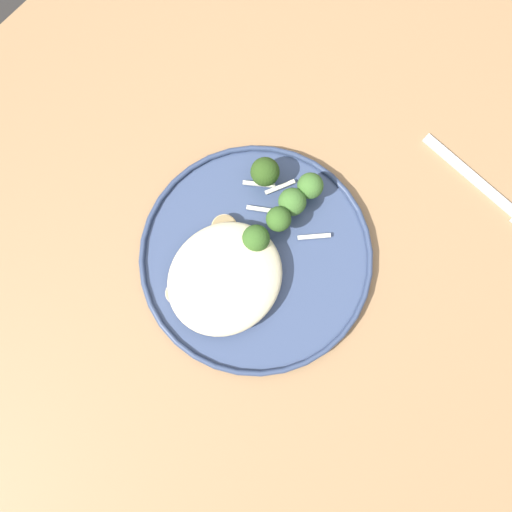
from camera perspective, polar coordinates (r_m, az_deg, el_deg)
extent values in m
plane|color=#2D2B28|center=(1.45, 1.60, -4.95)|extent=(6.00, 6.00, 0.00)
cube|color=#9E754C|center=(0.74, 3.15, -0.09)|extent=(1.40, 1.00, 0.04)
cylinder|color=#38476B|center=(0.71, 0.00, -0.21)|extent=(0.29, 0.29, 0.01)
torus|color=#334162|center=(0.70, 0.00, -0.09)|extent=(0.29, 0.29, 0.01)
ellipsoid|color=beige|center=(0.68, -3.13, -2.24)|extent=(0.15, 0.13, 0.04)
cylinder|color=beige|center=(0.69, -2.97, -1.99)|extent=(0.03, 0.03, 0.01)
cylinder|color=#988766|center=(0.69, -3.00, -1.91)|extent=(0.03, 0.03, 0.00)
cylinder|color=beige|center=(0.69, -3.38, -5.44)|extent=(0.03, 0.03, 0.01)
cylinder|color=#988766|center=(0.68, -3.42, -5.39)|extent=(0.03, 0.03, 0.00)
cylinder|color=#DBB77A|center=(0.70, -3.18, 2.84)|extent=(0.03, 0.03, 0.01)
cylinder|color=#8E774F|center=(0.70, -3.20, 2.96)|extent=(0.03, 0.03, 0.00)
cylinder|color=beige|center=(0.69, -7.85, -3.75)|extent=(0.03, 0.03, 0.02)
cylinder|color=#988766|center=(0.69, -7.95, -3.67)|extent=(0.03, 0.03, 0.00)
cylinder|color=#7A994C|center=(0.72, 5.31, 6.55)|extent=(0.02, 0.02, 0.02)
sphere|color=#42702D|center=(0.70, 5.46, 7.01)|extent=(0.03, 0.03, 0.03)
cylinder|color=#89A356|center=(0.70, 2.20, 3.27)|extent=(0.02, 0.02, 0.02)
sphere|color=#386023|center=(0.68, 2.28, 3.72)|extent=(0.03, 0.03, 0.03)
cylinder|color=#7A994C|center=(0.72, 0.88, 7.88)|extent=(0.02, 0.02, 0.02)
sphere|color=#2D4C19|center=(0.70, 0.91, 8.43)|extent=(0.04, 0.04, 0.04)
cylinder|color=#7A994C|center=(0.70, 0.00, 1.41)|extent=(0.02, 0.02, 0.02)
sphere|color=#386023|center=(0.68, 0.00, 1.77)|extent=(0.03, 0.03, 0.03)
cylinder|color=#7A994C|center=(0.71, 3.55, 5.00)|extent=(0.01, 0.01, 0.02)
sphere|color=#42702D|center=(0.69, 3.66, 5.44)|extent=(0.03, 0.03, 0.03)
cube|color=silver|center=(0.71, 5.84, 1.95)|extent=(0.03, 0.03, 0.00)
cube|color=silver|center=(0.72, 2.42, 6.91)|extent=(0.04, 0.02, 0.00)
cube|color=silver|center=(0.72, 0.30, 7.21)|extent=(0.03, 0.04, 0.00)
cube|color=silver|center=(0.71, 0.61, 4.68)|extent=(0.03, 0.04, 0.00)
cube|color=silver|center=(0.79, 20.63, 7.61)|extent=(0.01, 0.15, 0.00)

